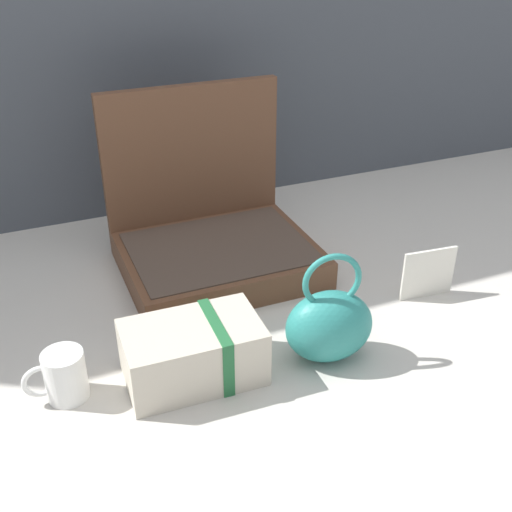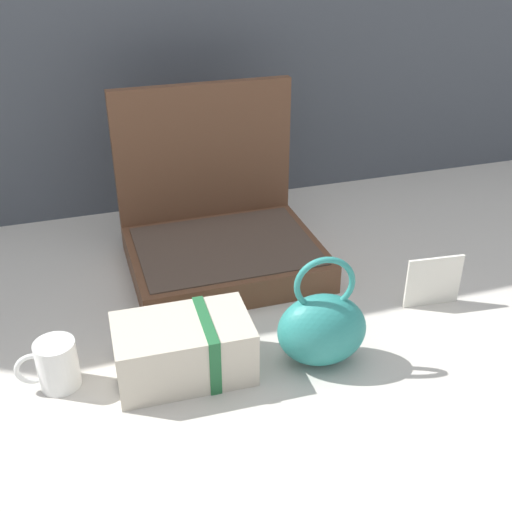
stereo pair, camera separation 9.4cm
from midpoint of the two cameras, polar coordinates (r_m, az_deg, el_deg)
ground_plane at (r=1.33m, az=-1.60°, el=-4.33°), size 6.00×6.00×0.00m
open_suitcase at (r=1.45m, az=-5.96°, el=2.18°), size 0.43×0.36×0.39m
teal_pouch_handbag at (r=1.14m, az=4.36°, el=-6.30°), size 0.18×0.13×0.22m
cream_toiletry_bag at (r=1.12m, az=-8.04°, el=-8.75°), size 0.24×0.15×0.11m
coffee_mug at (r=1.14m, az=-19.51°, el=-10.36°), size 0.11×0.07×0.09m
info_card_left at (r=1.36m, az=13.60°, el=-1.59°), size 0.12×0.02×0.11m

